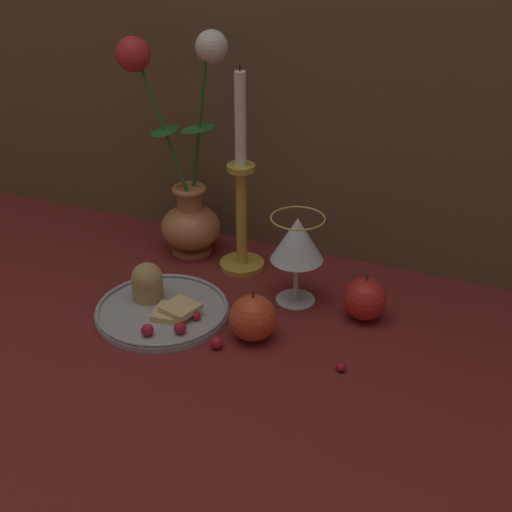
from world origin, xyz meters
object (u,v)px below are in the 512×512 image
object	(u,v)px
wine_glass	(297,242)
apple_near_glass	(253,318)
vase	(185,186)
candlestick	(241,202)
apple_beside_vase	(365,299)
plate_with_pastries	(160,304)

from	to	relation	value
wine_glass	apple_near_glass	distance (m)	0.15
vase	candlestick	size ratio (longest dim) A/B	1.12
candlestick	apple_beside_vase	size ratio (longest dim) A/B	4.45
apple_near_glass	wine_glass	bearing A→B (deg)	80.06
plate_with_pastries	vase	bearing A→B (deg)	105.20
candlestick	wine_glass	bearing A→B (deg)	-28.33
apple_beside_vase	wine_glass	bearing A→B (deg)	176.36
apple_near_glass	candlestick	bearing A→B (deg)	118.12
candlestick	apple_beside_vase	xyz separation A→B (m)	(0.25, -0.08, -0.09)
candlestick	vase	bearing A→B (deg)	171.21
apple_near_glass	plate_with_pastries	bearing A→B (deg)	177.75
vase	apple_beside_vase	world-z (taller)	vase
wine_glass	apple_near_glass	size ratio (longest dim) A/B	1.80
plate_with_pastries	apple_near_glass	size ratio (longest dim) A/B	2.54
plate_with_pastries	apple_near_glass	bearing A→B (deg)	-2.25
wine_glass	apple_near_glass	bearing A→B (deg)	-99.94
candlestick	apple_beside_vase	distance (m)	0.27
vase	plate_with_pastries	bearing A→B (deg)	-74.80
apple_beside_vase	apple_near_glass	xyz separation A→B (m)	(-0.14, -0.12, 0.00)
plate_with_pastries	apple_near_glass	xyz separation A→B (m)	(0.17, -0.01, 0.02)
plate_with_pastries	wine_glass	size ratio (longest dim) A/B	1.41
plate_with_pastries	candlestick	distance (m)	0.23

